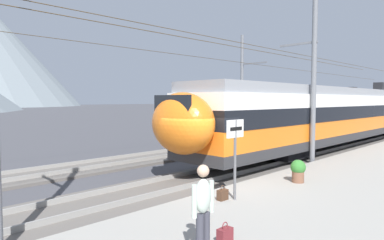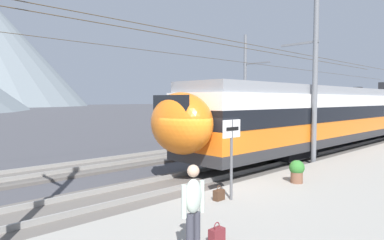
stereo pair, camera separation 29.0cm
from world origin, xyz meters
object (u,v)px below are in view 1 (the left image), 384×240
train_far_track (334,109)px  potted_plant_platform_edge (298,170)px  handbag_near_sign (223,195)px  train_near_platform (353,112)px  passenger_walking (203,206)px  handbag_beside_passenger (225,235)px  catenary_mast_far_side (244,85)px  platform_sign (235,141)px  catenary_mast_mid (311,79)px

train_far_track → potted_plant_platform_edge: train_far_track is taller
train_far_track → handbag_near_sign: (-27.00, -8.04, -1.78)m
train_near_platform → potted_plant_platform_edge: 14.74m
passenger_walking → handbag_near_sign: bearing=34.4°
train_far_track → passenger_walking: 31.60m
train_near_platform → handbag_beside_passenger: (-19.86, -4.67, -1.78)m
catenary_mast_far_side → passenger_walking: bearing=-145.4°
catenary_mast_far_side → platform_sign: bearing=-144.2°
train_far_track → passenger_walking: train_far_track is taller
train_near_platform → catenary_mast_far_side: size_ratio=0.70×
catenary_mast_mid → handbag_near_sign: bearing=-170.9°
train_near_platform → catenary_mast_far_side: 8.17m
potted_plant_platform_edge → passenger_walking: bearing=-166.6°
train_far_track → catenary_mast_mid: 20.31m
catenary_mast_mid → handbag_beside_passenger: catenary_mast_mid is taller
handbag_beside_passenger → potted_plant_platform_edge: potted_plant_platform_edge is taller
platform_sign → handbag_beside_passenger: platform_sign is taller
catenary_mast_far_side → handbag_near_sign: (-14.45, -10.00, -3.83)m
catenary_mast_mid → catenary_mast_far_side: size_ratio=1.00×
catenary_mast_far_side → passenger_walking: size_ratio=29.25×
passenger_walking → handbag_beside_passenger: 1.11m
catenary_mast_far_side → handbag_beside_passenger: 20.78m
train_far_track → catenary_mast_mid: catenary_mast_mid is taller
handbag_beside_passenger → platform_sign: bearing=34.3°
train_near_platform → catenary_mast_far_side: (-3.25, 7.21, 2.05)m
train_near_platform → catenary_mast_far_side: bearing=114.3°
train_near_platform → passenger_walking: size_ratio=20.59×
handbag_near_sign → potted_plant_platform_edge: potted_plant_platform_edge is taller
catenary_mast_far_side → passenger_walking: catenary_mast_far_side is taller
train_far_track → handbag_near_sign: 28.23m
train_far_track → catenary_mast_mid: bearing=-160.5°
handbag_beside_passenger → catenary_mast_far_side: bearing=35.6°
passenger_walking → potted_plant_platform_edge: bearing=13.4°
train_near_platform → platform_sign: train_near_platform is taller
catenary_mast_far_side → potted_plant_platform_edge: 15.65m
passenger_walking → train_far_track: bearing=18.6°
train_near_platform → passenger_walking: bearing=-166.9°
catenary_mast_mid → train_far_track: bearing=19.5°
catenary_mast_mid → train_near_platform: bearing=8.8°
catenary_mast_mid → potted_plant_platform_edge: catenary_mast_mid is taller
passenger_walking → catenary_mast_mid: bearing=16.8°
train_near_platform → train_far_track: 10.68m
catenary_mast_mid → platform_sign: 8.07m
handbag_beside_passenger → passenger_walking: bearing=-170.2°
train_far_track → passenger_walking: size_ratio=18.00×
catenary_mast_far_side → handbag_near_sign: 17.98m
catenary_mast_far_side → handbag_beside_passenger: catenary_mast_far_side is taller
train_near_platform → train_far_track: size_ratio=1.14×
catenary_mast_far_side → potted_plant_platform_edge: (-11.04, -10.51, -3.54)m
catenary_mast_far_side → handbag_near_sign: catenary_mast_far_side is taller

